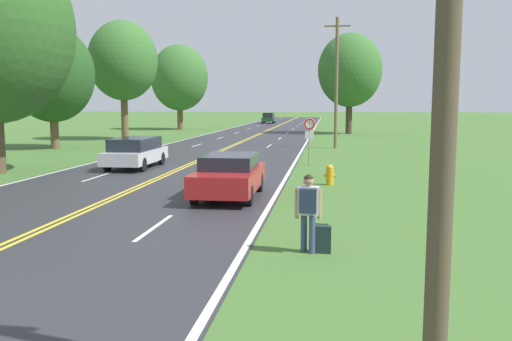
% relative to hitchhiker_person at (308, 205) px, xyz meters
% --- Properties ---
extents(hitchhiker_person, '(0.57, 0.41, 1.69)m').
position_rel_hitchhiker_person_xyz_m(hitchhiker_person, '(0.00, 0.00, 0.00)').
color(hitchhiker_person, '#38476B').
rests_on(hitchhiker_person, ground).
extents(suitcase, '(0.44, 0.18, 0.64)m').
position_rel_hitchhiker_person_xyz_m(suitcase, '(0.28, 0.03, -0.74)').
color(suitcase, '#19282D').
rests_on(suitcase, ground).
extents(fire_hydrant, '(0.46, 0.30, 0.81)m').
position_rel_hitchhiker_person_xyz_m(fire_hydrant, '(0.48, 9.87, -0.62)').
color(fire_hydrant, gold).
rests_on(fire_hydrant, ground).
extents(traffic_sign, '(0.60, 0.10, 2.44)m').
position_rel_hitchhiker_person_xyz_m(traffic_sign, '(-0.57, 16.39, 0.81)').
color(traffic_sign, gray).
rests_on(traffic_sign, ground).
extents(utility_pole_midground, '(1.80, 0.24, 9.12)m').
position_rel_hitchhiker_person_xyz_m(utility_pole_midground, '(0.89, 27.59, 3.68)').
color(utility_pole_midground, brown).
rests_on(utility_pole_midground, ground).
extents(tree_left_verge, '(5.97, 5.97, 10.30)m').
position_rel_hitchhiker_person_xyz_m(tree_left_verge, '(-17.38, 34.38, 5.81)').
color(tree_left_verge, brown).
rests_on(tree_left_verge, ground).
extents(tree_mid_treeline, '(6.89, 6.89, 10.24)m').
position_rel_hitchhiker_person_xyz_m(tree_mid_treeline, '(-17.63, 53.22, 5.22)').
color(tree_mid_treeline, brown).
rests_on(tree_mid_treeline, ground).
extents(tree_right_cluster, '(6.63, 6.63, 10.44)m').
position_rel_hitchhiker_person_xyz_m(tree_right_cluster, '(2.49, 46.56, 5.57)').
color(tree_right_cluster, '#473828').
rests_on(tree_right_cluster, ground).
extents(tree_far_back, '(5.81, 5.81, 8.55)m').
position_rel_hitchhiker_person_xyz_m(tree_far_back, '(-18.78, 24.65, 4.16)').
color(tree_far_back, brown).
rests_on(tree_far_back, ground).
extents(car_red_sedan_nearest, '(1.98, 4.54, 1.45)m').
position_rel_hitchhiker_person_xyz_m(car_red_sedan_nearest, '(-2.91, 6.55, -0.27)').
color(car_red_sedan_nearest, black).
rests_on(car_red_sedan_nearest, ground).
extents(car_silver_suv_approaching, '(1.96, 4.74, 1.50)m').
position_rel_hitchhiker_person_xyz_m(car_silver_suv_approaching, '(-9.06, 14.30, -0.22)').
color(car_silver_suv_approaching, black).
rests_on(car_silver_suv_approaching, ground).
extents(car_dark_green_suv_mid_near, '(1.92, 4.09, 1.70)m').
position_rel_hitchhiker_person_xyz_m(car_dark_green_suv_mid_near, '(-9.18, 75.43, -0.13)').
color(car_dark_green_suv_mid_near, black).
rests_on(car_dark_green_suv_mid_near, ground).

